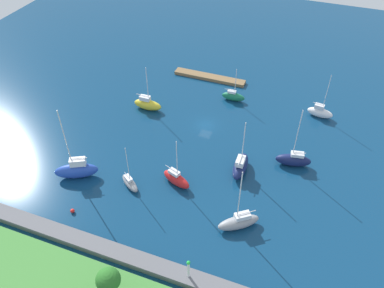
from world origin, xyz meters
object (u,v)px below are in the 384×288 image
at_px(sailboat_red_off_beacon, 176,179).
at_px(sailboat_navy_lone_north, 293,160).
at_px(sailboat_yellow_far_south, 148,104).
at_px(sailboat_white_center_basin, 320,112).
at_px(harbor_beacon, 188,268).
at_px(sailboat_blue_mid_basin, 77,170).
at_px(sailboat_gray_inner_mooring, 239,222).
at_px(sailboat_gray_far_north, 130,183).
at_px(mooring_buoy_red, 72,211).
at_px(sailboat_navy_lone_south, 240,166).
at_px(sailboat_green_west_end, 233,96).
at_px(pier_dock, 210,77).
at_px(park_tree_midwest, 108,280).

relative_size(sailboat_red_off_beacon, sailboat_navy_lone_north, 0.80).
height_order(sailboat_yellow_far_south, sailboat_white_center_basin, sailboat_yellow_far_south).
distance_m(harbor_beacon, sailboat_blue_mid_basin, 29.52).
relative_size(sailboat_red_off_beacon, sailboat_gray_inner_mooring, 0.81).
distance_m(sailboat_gray_far_north, sailboat_blue_mid_basin, 10.30).
bearing_deg(mooring_buoy_red, sailboat_navy_lone_south, -140.94).
xyz_separation_m(sailboat_green_west_end, sailboat_white_center_basin, (-19.68, -0.73, 0.11)).
height_order(sailboat_green_west_end, sailboat_red_off_beacon, sailboat_red_off_beacon).
bearing_deg(sailboat_gray_inner_mooring, sailboat_navy_lone_south, -112.68).
bearing_deg(sailboat_navy_lone_south, sailboat_yellow_far_south, 63.34).
height_order(sailboat_red_off_beacon, sailboat_gray_inner_mooring, sailboat_gray_inner_mooring).
bearing_deg(sailboat_yellow_far_south, sailboat_gray_far_north, -73.05).
distance_m(sailboat_gray_far_north, sailboat_navy_lone_north, 31.10).
bearing_deg(sailboat_red_off_beacon, mooring_buoy_red, -118.73).
relative_size(pier_dock, sailboat_red_off_beacon, 1.75).
distance_m(harbor_beacon, sailboat_green_west_end, 46.90).
bearing_deg(sailboat_white_center_basin, sailboat_gray_far_north, -124.68).
distance_m(sailboat_white_center_basin, sailboat_navy_lone_north, 17.82).
relative_size(park_tree_midwest, sailboat_navy_lone_north, 0.47).
height_order(park_tree_midwest, mooring_buoy_red, park_tree_midwest).
distance_m(pier_dock, sailboat_green_west_end, 10.88).
distance_m(harbor_beacon, sailboat_gray_inner_mooring, 12.73).
xyz_separation_m(pier_dock, park_tree_midwest, (-6.10, 59.99, 5.03)).
xyz_separation_m(park_tree_midwest, sailboat_gray_inner_mooring, (-12.98, -18.33, -4.18)).
bearing_deg(sailboat_navy_lone_north, pier_dock, -55.12).
xyz_separation_m(sailboat_red_off_beacon, sailboat_gray_inner_mooring, (-13.18, 5.27, -0.03)).
bearing_deg(pier_dock, sailboat_white_center_basin, 167.08).
relative_size(sailboat_navy_lone_south, sailboat_navy_lone_north, 0.88).
xyz_separation_m(sailboat_blue_mid_basin, sailboat_red_off_beacon, (-17.84, -4.83, -0.52)).
bearing_deg(sailboat_red_off_beacon, sailboat_blue_mid_basin, -145.05).
distance_m(park_tree_midwest, sailboat_gray_inner_mooring, 22.85).
height_order(sailboat_gray_far_north, sailboat_gray_inner_mooring, sailboat_gray_inner_mooring).
bearing_deg(sailboat_gray_inner_mooring, sailboat_green_west_end, -109.36).
distance_m(sailboat_yellow_far_south, sailboat_gray_inner_mooring, 37.16).
xyz_separation_m(sailboat_gray_far_north, sailboat_gray_inner_mooring, (-20.86, 1.79, 0.41)).
xyz_separation_m(sailboat_yellow_far_south, sailboat_navy_lone_north, (-33.95, 6.66, 0.02)).
bearing_deg(sailboat_navy_lone_south, mooring_buoy_red, 127.98).
bearing_deg(sailboat_white_center_basin, sailboat_yellow_far_south, -156.65).
distance_m(sailboat_navy_lone_south, mooring_buoy_red, 31.00).
distance_m(sailboat_blue_mid_basin, mooring_buoy_red, 8.59).
xyz_separation_m(sailboat_green_west_end, sailboat_navy_lone_north, (-16.76, 16.85, 0.27)).
height_order(sailboat_blue_mid_basin, sailboat_yellow_far_south, sailboat_blue_mid_basin).
bearing_deg(sailboat_navy_lone_south, harbor_beacon, 176.38).
relative_size(park_tree_midwest, sailboat_gray_far_north, 0.64).
bearing_deg(mooring_buoy_red, park_tree_midwest, 141.71).
bearing_deg(harbor_beacon, sailboat_yellow_far_south, -56.59).
bearing_deg(sailboat_gray_far_north, sailboat_white_center_basin, 83.06).
relative_size(sailboat_gray_far_north, mooring_buoy_red, 12.67).
distance_m(pier_dock, harbor_beacon, 55.60).
distance_m(sailboat_navy_lone_south, sailboat_blue_mid_basin, 30.34).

